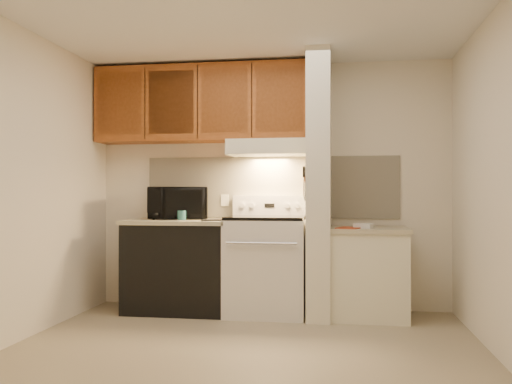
# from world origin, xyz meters

# --- Properties ---
(floor) EXTENTS (3.60, 3.60, 0.00)m
(floor) POSITION_xyz_m (0.00, 0.00, 0.00)
(floor) COLOR tan
(floor) RESTS_ON ground
(ceiling) EXTENTS (3.60, 3.60, 0.00)m
(ceiling) POSITION_xyz_m (0.00, 0.00, 2.50)
(ceiling) COLOR white
(ceiling) RESTS_ON wall_back
(wall_back) EXTENTS (3.60, 2.50, 0.02)m
(wall_back) POSITION_xyz_m (0.00, 1.50, 1.25)
(wall_back) COLOR #F3E7CE
(wall_back) RESTS_ON floor
(wall_left) EXTENTS (0.02, 3.00, 2.50)m
(wall_left) POSITION_xyz_m (-1.80, 0.00, 1.25)
(wall_left) COLOR #F3E7CE
(wall_left) RESTS_ON floor
(wall_right) EXTENTS (0.02, 3.00, 2.50)m
(wall_right) POSITION_xyz_m (1.80, 0.00, 1.25)
(wall_right) COLOR #F3E7CE
(wall_right) RESTS_ON floor
(backsplash) EXTENTS (2.60, 0.02, 0.63)m
(backsplash) POSITION_xyz_m (0.00, 1.49, 1.24)
(backsplash) COLOR white
(backsplash) RESTS_ON wall_back
(range_body) EXTENTS (0.76, 0.65, 0.92)m
(range_body) POSITION_xyz_m (0.00, 1.16, 0.46)
(range_body) COLOR silver
(range_body) RESTS_ON floor
(oven_window) EXTENTS (0.50, 0.01, 0.30)m
(oven_window) POSITION_xyz_m (0.00, 0.84, 0.50)
(oven_window) COLOR black
(oven_window) RESTS_ON range_body
(oven_handle) EXTENTS (0.65, 0.02, 0.02)m
(oven_handle) POSITION_xyz_m (0.00, 0.80, 0.72)
(oven_handle) COLOR silver
(oven_handle) RESTS_ON range_body
(cooktop) EXTENTS (0.74, 0.64, 0.03)m
(cooktop) POSITION_xyz_m (0.00, 1.16, 0.94)
(cooktop) COLOR black
(cooktop) RESTS_ON range_body
(range_backguard) EXTENTS (0.76, 0.08, 0.20)m
(range_backguard) POSITION_xyz_m (0.00, 1.44, 1.05)
(range_backguard) COLOR silver
(range_backguard) RESTS_ON range_body
(range_display) EXTENTS (0.10, 0.01, 0.04)m
(range_display) POSITION_xyz_m (0.00, 1.40, 1.05)
(range_display) COLOR black
(range_display) RESTS_ON range_backguard
(range_knob_left_outer) EXTENTS (0.05, 0.02, 0.05)m
(range_knob_left_outer) POSITION_xyz_m (-0.28, 1.40, 1.05)
(range_knob_left_outer) COLOR silver
(range_knob_left_outer) RESTS_ON range_backguard
(range_knob_left_inner) EXTENTS (0.05, 0.02, 0.05)m
(range_knob_left_inner) POSITION_xyz_m (-0.18, 1.40, 1.05)
(range_knob_left_inner) COLOR silver
(range_knob_left_inner) RESTS_ON range_backguard
(range_knob_right_inner) EXTENTS (0.05, 0.02, 0.05)m
(range_knob_right_inner) POSITION_xyz_m (0.18, 1.40, 1.05)
(range_knob_right_inner) COLOR silver
(range_knob_right_inner) RESTS_ON range_backguard
(range_knob_right_outer) EXTENTS (0.05, 0.02, 0.05)m
(range_knob_right_outer) POSITION_xyz_m (0.28, 1.40, 1.05)
(range_knob_right_outer) COLOR silver
(range_knob_right_outer) RESTS_ON range_backguard
(dishwasher_front) EXTENTS (1.00, 0.63, 0.87)m
(dishwasher_front) POSITION_xyz_m (-0.88, 1.17, 0.43)
(dishwasher_front) COLOR black
(dishwasher_front) RESTS_ON floor
(left_countertop) EXTENTS (1.04, 0.67, 0.04)m
(left_countertop) POSITION_xyz_m (-0.88, 1.17, 0.89)
(left_countertop) COLOR #B9AF8F
(left_countertop) RESTS_ON dishwasher_front
(spoon_rest) EXTENTS (0.25, 0.16, 0.02)m
(spoon_rest) POSITION_xyz_m (-0.48, 0.97, 0.92)
(spoon_rest) COLOR black
(spoon_rest) RESTS_ON left_countertop
(teal_jar) EXTENTS (0.09, 0.09, 0.09)m
(teal_jar) POSITION_xyz_m (-0.83, 1.09, 0.96)
(teal_jar) COLOR #2A6466
(teal_jar) RESTS_ON left_countertop
(outlet) EXTENTS (0.08, 0.01, 0.12)m
(outlet) POSITION_xyz_m (-0.48, 1.48, 1.10)
(outlet) COLOR #EFEACA
(outlet) RESTS_ON backsplash
(microwave) EXTENTS (0.67, 0.54, 0.33)m
(microwave) POSITION_xyz_m (-0.93, 1.31, 1.07)
(microwave) COLOR black
(microwave) RESTS_ON left_countertop
(partition_pillar) EXTENTS (0.22, 0.70, 2.50)m
(partition_pillar) POSITION_xyz_m (0.51, 1.15, 1.25)
(partition_pillar) COLOR silver
(partition_pillar) RESTS_ON floor
(pillar_trim) EXTENTS (0.01, 0.70, 0.04)m
(pillar_trim) POSITION_xyz_m (0.39, 1.15, 1.30)
(pillar_trim) COLOR #9C5020
(pillar_trim) RESTS_ON partition_pillar
(knife_strip) EXTENTS (0.02, 0.42, 0.04)m
(knife_strip) POSITION_xyz_m (0.39, 1.10, 1.32)
(knife_strip) COLOR black
(knife_strip) RESTS_ON partition_pillar
(knife_blade_a) EXTENTS (0.01, 0.03, 0.16)m
(knife_blade_a) POSITION_xyz_m (0.38, 0.93, 1.22)
(knife_blade_a) COLOR silver
(knife_blade_a) RESTS_ON knife_strip
(knife_handle_a) EXTENTS (0.02, 0.02, 0.10)m
(knife_handle_a) POSITION_xyz_m (0.38, 0.94, 1.37)
(knife_handle_a) COLOR black
(knife_handle_a) RESTS_ON knife_strip
(knife_blade_b) EXTENTS (0.01, 0.04, 0.18)m
(knife_blade_b) POSITION_xyz_m (0.38, 1.01, 1.21)
(knife_blade_b) COLOR silver
(knife_blade_b) RESTS_ON knife_strip
(knife_handle_b) EXTENTS (0.02, 0.02, 0.10)m
(knife_handle_b) POSITION_xyz_m (0.38, 1.02, 1.37)
(knife_handle_b) COLOR black
(knife_handle_b) RESTS_ON knife_strip
(knife_blade_c) EXTENTS (0.01, 0.04, 0.20)m
(knife_blade_c) POSITION_xyz_m (0.38, 1.11, 1.20)
(knife_blade_c) COLOR silver
(knife_blade_c) RESTS_ON knife_strip
(knife_handle_c) EXTENTS (0.02, 0.02, 0.10)m
(knife_handle_c) POSITION_xyz_m (0.38, 1.09, 1.37)
(knife_handle_c) COLOR black
(knife_handle_c) RESTS_ON knife_strip
(knife_blade_d) EXTENTS (0.01, 0.04, 0.16)m
(knife_blade_d) POSITION_xyz_m (0.38, 1.17, 1.22)
(knife_blade_d) COLOR silver
(knife_blade_d) RESTS_ON knife_strip
(knife_handle_d) EXTENTS (0.02, 0.02, 0.10)m
(knife_handle_d) POSITION_xyz_m (0.38, 1.17, 1.37)
(knife_handle_d) COLOR black
(knife_handle_d) RESTS_ON knife_strip
(knife_blade_e) EXTENTS (0.01, 0.04, 0.18)m
(knife_blade_e) POSITION_xyz_m (0.38, 1.25, 1.21)
(knife_blade_e) COLOR silver
(knife_blade_e) RESTS_ON knife_strip
(knife_handle_e) EXTENTS (0.02, 0.02, 0.10)m
(knife_handle_e) POSITION_xyz_m (0.38, 1.26, 1.37)
(knife_handle_e) COLOR black
(knife_handle_e) RESTS_ON knife_strip
(oven_mitt) EXTENTS (0.03, 0.10, 0.24)m
(oven_mitt) POSITION_xyz_m (0.38, 1.32, 1.22)
(oven_mitt) COLOR gray
(oven_mitt) RESTS_ON partition_pillar
(right_cab_base) EXTENTS (0.70, 0.60, 0.81)m
(right_cab_base) POSITION_xyz_m (0.97, 1.15, 0.40)
(right_cab_base) COLOR #EFEACA
(right_cab_base) RESTS_ON floor
(right_countertop) EXTENTS (0.74, 0.64, 0.04)m
(right_countertop) POSITION_xyz_m (0.97, 1.15, 0.83)
(right_countertop) COLOR #B9AF8F
(right_countertop) RESTS_ON right_cab_base
(red_folder) EXTENTS (0.27, 0.31, 0.01)m
(red_folder) POSITION_xyz_m (0.79, 1.00, 0.85)
(red_folder) COLOR #AC3F22
(red_folder) RESTS_ON right_countertop
(white_box) EXTENTS (0.19, 0.16, 0.04)m
(white_box) POSITION_xyz_m (0.92, 1.05, 0.87)
(white_box) COLOR white
(white_box) RESTS_ON right_countertop
(range_hood) EXTENTS (0.78, 0.44, 0.15)m
(range_hood) POSITION_xyz_m (0.00, 1.28, 1.62)
(range_hood) COLOR #EFEACA
(range_hood) RESTS_ON upper_cabinets
(hood_lip) EXTENTS (0.78, 0.04, 0.06)m
(hood_lip) POSITION_xyz_m (0.00, 1.07, 1.58)
(hood_lip) COLOR #EFEACA
(hood_lip) RESTS_ON range_hood
(upper_cabinets) EXTENTS (2.18, 0.33, 0.77)m
(upper_cabinets) POSITION_xyz_m (-0.69, 1.32, 2.08)
(upper_cabinets) COLOR #9C5020
(upper_cabinets) RESTS_ON wall_back
(cab_door_a) EXTENTS (0.46, 0.01, 0.63)m
(cab_door_a) POSITION_xyz_m (-1.51, 1.17, 2.08)
(cab_door_a) COLOR #9C5020
(cab_door_a) RESTS_ON upper_cabinets
(cab_gap_a) EXTENTS (0.01, 0.01, 0.73)m
(cab_gap_a) POSITION_xyz_m (-1.23, 1.16, 2.08)
(cab_gap_a) COLOR black
(cab_gap_a) RESTS_ON upper_cabinets
(cab_door_b) EXTENTS (0.46, 0.01, 0.63)m
(cab_door_b) POSITION_xyz_m (-0.96, 1.17, 2.08)
(cab_door_b) COLOR #9C5020
(cab_door_b) RESTS_ON upper_cabinets
(cab_gap_b) EXTENTS (0.01, 0.01, 0.73)m
(cab_gap_b) POSITION_xyz_m (-0.69, 1.16, 2.08)
(cab_gap_b) COLOR black
(cab_gap_b) RESTS_ON upper_cabinets
(cab_door_c) EXTENTS (0.46, 0.01, 0.63)m
(cab_door_c) POSITION_xyz_m (-0.42, 1.17, 2.08)
(cab_door_c) COLOR #9C5020
(cab_door_c) RESTS_ON upper_cabinets
(cab_gap_c) EXTENTS (0.01, 0.01, 0.73)m
(cab_gap_c) POSITION_xyz_m (-0.14, 1.16, 2.08)
(cab_gap_c) COLOR black
(cab_gap_c) RESTS_ON upper_cabinets
(cab_door_d) EXTENTS (0.46, 0.01, 0.63)m
(cab_door_d) POSITION_xyz_m (0.13, 1.17, 2.08)
(cab_door_d) COLOR #9C5020
(cab_door_d) RESTS_ON upper_cabinets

